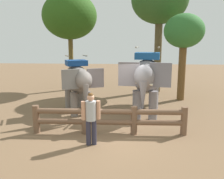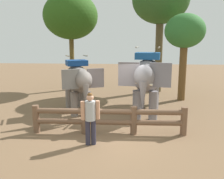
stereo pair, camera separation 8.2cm
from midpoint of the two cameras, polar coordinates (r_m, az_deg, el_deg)
The scene contains 8 objects.
ground_plane at distance 8.94m, azimuth -0.98°, elevation -10.71°, with size 60.00×60.00×0.00m, color brown.
log_fence at distance 8.83m, azimuth -0.93°, elevation -6.80°, with size 5.68×0.42×1.05m.
elephant_near_left at distance 11.48m, azimuth -8.38°, elevation 2.06°, with size 2.44×3.25×2.75m.
elephant_center at distance 10.96m, azimuth 8.02°, elevation 2.85°, with size 2.09×3.73×3.15m.
tourist_woman_in_black at distance 7.83m, azimuth -5.33°, elevation -6.09°, with size 0.61×0.41×1.75m.
tree_far_left at distance 16.86m, azimuth 11.14°, elevation 20.01°, with size 3.71×3.71×7.67m.
tree_back_center at distance 17.33m, azimuth -10.17°, elevation 16.76°, with size 3.71×3.71×6.69m.
tree_far_right at distance 14.41m, azimuth 16.58°, elevation 12.72°, with size 2.25×2.25×4.94m.
Camera 1 is at (0.71, -8.27, 3.31)m, focal length 38.42 mm.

